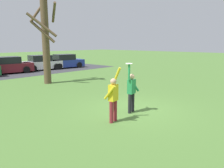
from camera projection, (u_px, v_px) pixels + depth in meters
ground_plane at (132, 110)px, 9.68m from camera, size 120.00×120.00×0.00m
person_catcher at (131, 90)px, 9.18m from camera, size 0.56×0.49×2.08m
person_defender at (113, 96)px, 8.06m from camera, size 0.58×0.49×2.04m
frisbee_disc at (129, 64)px, 8.79m from camera, size 0.28×0.28×0.02m
parked_car_maroon at (9, 66)px, 21.07m from camera, size 4.32×2.48×1.59m
parked_car_white at (41, 63)px, 23.66m from camera, size 4.32×2.48×1.59m
parked_car_blue at (65, 62)px, 25.55m from camera, size 4.32×2.48×1.59m
parking_strip at (12, 73)px, 21.08m from camera, size 22.48×6.40×0.01m
bare_tree_tall at (45, 35)px, 15.34m from camera, size 2.36×2.16×6.49m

